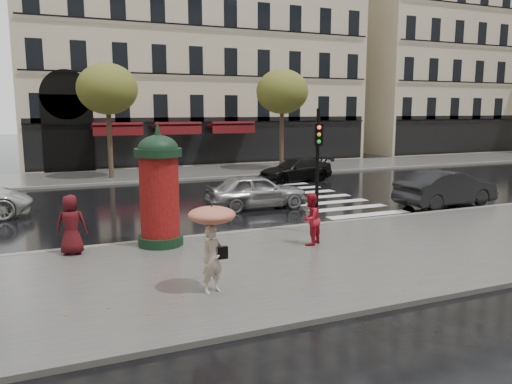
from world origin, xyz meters
name	(u,v)px	position (x,y,z in m)	size (l,w,h in m)	color
ground	(273,261)	(0.00, 0.00, 0.00)	(160.00, 160.00, 0.00)	black
near_sidewalk	(281,264)	(0.00, -0.50, 0.06)	(90.00, 7.00, 0.12)	#474744
far_sidewalk	(143,175)	(0.00, 19.00, 0.06)	(90.00, 6.00, 0.12)	#474744
near_kerb	(234,233)	(0.00, 3.00, 0.07)	(90.00, 0.25, 0.14)	slate
far_kerb	(153,181)	(0.00, 16.00, 0.07)	(90.00, 0.25, 0.14)	slate
zebra_crossing	(301,193)	(6.00, 9.60, 0.01)	(3.60, 11.75, 0.01)	silver
bldg_far_corner	(187,20)	(6.00, 30.00, 11.31)	(26.00, 14.00, 22.90)	#B7A88C
bldg_far_right	(448,39)	(34.00, 30.00, 11.31)	(24.00, 14.00, 22.90)	#B7A88C
tree_far_left	(107,89)	(-2.00, 18.00, 5.17)	(3.40, 3.40, 6.64)	#38281C
tree_far_right	(282,92)	(9.00, 18.00, 5.17)	(3.40, 3.40, 6.64)	#38281C
woman_umbrella	(212,234)	(-2.31, -1.89, 1.41)	(1.02, 1.02, 1.96)	#C3B2A1
woman_red	(310,219)	(1.54, 0.71, 0.88)	(0.74, 0.58, 1.53)	#AF1525
man_burgundy	(71,225)	(-4.95, 2.40, 0.95)	(0.81, 0.53, 1.66)	#480E13
morris_column	(159,186)	(-2.51, 2.40, 1.86)	(1.35, 1.35, 3.63)	black
traffic_light	(318,159)	(2.40, 1.84, 2.52)	(0.30, 0.39, 3.96)	black
car_silver	(256,191)	(2.47, 6.94, 0.72)	(1.69, 4.21, 1.43)	#A2A3A7
car_darkgrey	(446,188)	(10.02, 4.20, 0.76)	(1.61, 4.63, 1.53)	black
car_black	(295,170)	(7.58, 13.30, 0.65)	(1.81, 4.46, 1.29)	black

